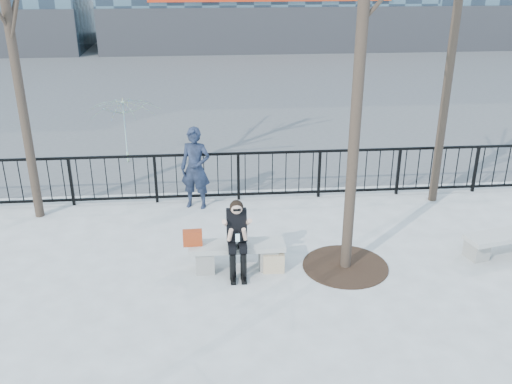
{
  "coord_description": "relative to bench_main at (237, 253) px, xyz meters",
  "views": [
    {
      "loc": [
        -0.41,
        -8.64,
        5.13
      ],
      "look_at": [
        0.4,
        0.8,
        1.1
      ],
      "focal_mm": 40.0,
      "sensor_mm": 36.0,
      "label": 1
    }
  ],
  "objects": [
    {
      "name": "ground",
      "position": [
        0.0,
        0.0,
        -0.3
      ],
      "size": [
        120.0,
        120.0,
        0.0
      ],
      "primitive_type": "plane",
      "color": "gray",
      "rests_on": "ground"
    },
    {
      "name": "shopping_bag",
      "position": [
        0.62,
        -0.17,
        -0.13
      ],
      "size": [
        0.37,
        0.14,
        0.35
      ],
      "primitive_type": "cube",
      "rotation": [
        0.0,
        0.0,
        -0.03
      ],
      "color": "beige",
      "rests_on": "ground"
    },
    {
      "name": "vendor_umbrella",
      "position": [
        -2.55,
        5.6,
        0.56
      ],
      "size": [
        2.02,
        2.05,
        1.72
      ],
      "primitive_type": "imported",
      "rotation": [
        0.0,
        0.0,
        -0.08
      ],
      "color": "yellow",
      "rests_on": "ground"
    },
    {
      "name": "handbag",
      "position": [
        -0.75,
        0.02,
        0.32
      ],
      "size": [
        0.33,
        0.17,
        0.27
      ],
      "primitive_type": "cube",
      "rotation": [
        0.0,
        0.0,
        0.04
      ],
      "color": "#9D3213",
      "rests_on": "bench_main"
    },
    {
      "name": "seated_woman",
      "position": [
        0.0,
        -0.16,
        0.37
      ],
      "size": [
        0.5,
        0.64,
        1.34
      ],
      "color": "black",
      "rests_on": "ground"
    },
    {
      "name": "tree_grate",
      "position": [
        1.9,
        -0.1,
        -0.29
      ],
      "size": [
        1.5,
        1.5,
        0.02
      ],
      "primitive_type": "cylinder",
      "color": "black",
      "rests_on": "ground"
    },
    {
      "name": "bench_second",
      "position": [
        4.86,
        0.01,
        -0.01
      ],
      "size": [
        1.61,
        0.45,
        0.48
      ],
      "rotation": [
        0.0,
        0.0,
        0.24
      ],
      "color": "gray",
      "rests_on": "ground"
    },
    {
      "name": "bench_main",
      "position": [
        0.0,
        0.0,
        0.0
      ],
      "size": [
        1.65,
        0.46,
        0.49
      ],
      "color": "gray",
      "rests_on": "ground"
    },
    {
      "name": "railing",
      "position": [
        0.0,
        3.0,
        0.25
      ],
      "size": [
        14.0,
        0.06,
        1.1
      ],
      "color": "black",
      "rests_on": "ground"
    },
    {
      "name": "street_surface",
      "position": [
        0.0,
        15.0,
        -0.3
      ],
      "size": [
        60.0,
        23.0,
        0.01
      ],
      "primitive_type": "cube",
      "color": "#474747",
      "rests_on": "ground"
    },
    {
      "name": "standing_man",
      "position": [
        -0.72,
        2.69,
        0.58
      ],
      "size": [
        0.74,
        0.59,
        1.77
      ],
      "primitive_type": "imported",
      "rotation": [
        0.0,
        0.0,
        -0.28
      ],
      "color": "black",
      "rests_on": "ground"
    }
  ]
}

